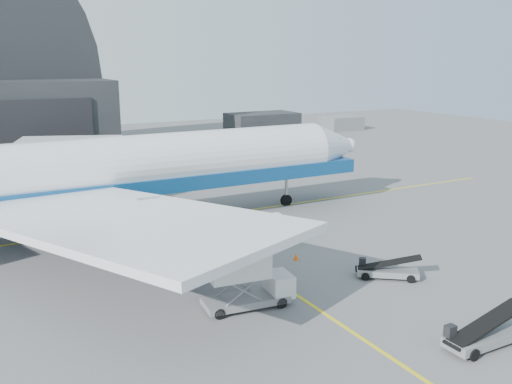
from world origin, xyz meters
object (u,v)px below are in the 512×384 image
belt_loader_b (387,271)px  catering_truck (245,278)px  airliner (103,171)px  belt_loader_a (484,335)px  pushback_tug (269,230)px

belt_loader_b → catering_truck: bearing=-145.6°
airliner → belt_loader_a: 33.69m
pushback_tug → belt_loader_b: (2.95, -11.66, -0.24)m
catering_truck → belt_loader_a: bearing=-42.7°
airliner → belt_loader_b: (14.62, -20.77, -4.95)m
airliner → belt_loader_a: airliner is taller
airliner → belt_loader_a: (12.65, -30.85, -4.86)m
pushback_tug → belt_loader_a: (0.99, -21.73, -0.15)m
catering_truck → belt_loader_b: size_ratio=1.37×
belt_loader_b → belt_loader_a: bearing=-64.1°
airliner → catering_truck: bearing=-80.2°
pushback_tug → belt_loader_b: pushback_tug is taller
airliner → pushback_tug: (11.67, -9.11, -4.71)m
belt_loader_a → belt_loader_b: 10.26m
catering_truck → pushback_tug: 13.89m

